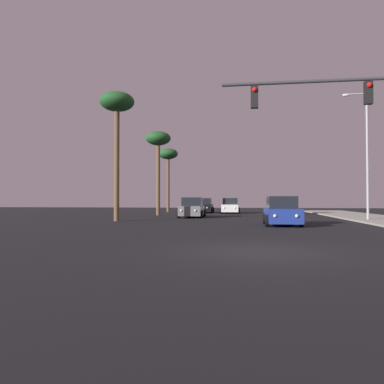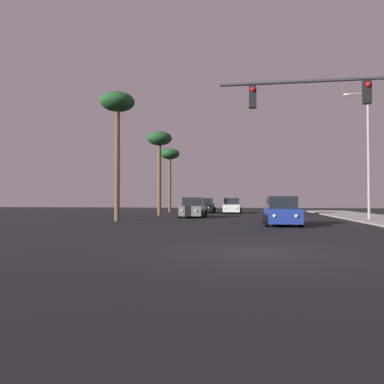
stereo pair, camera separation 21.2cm
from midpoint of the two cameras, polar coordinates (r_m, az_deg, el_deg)
ground_plane at (r=10.97m, az=10.05°, el=-8.88°), size 120.00×120.00×0.00m
car_blue at (r=22.37m, az=13.78°, el=-2.99°), size 2.04×4.33×1.68m
car_black at (r=42.88m, az=2.25°, el=-2.17°), size 2.04×4.34×1.68m
car_grey at (r=31.63m, az=0.35°, el=-2.50°), size 2.04×4.33×1.68m
car_white at (r=41.66m, az=6.23°, el=-2.19°), size 2.04×4.32×1.68m
traffic_light_mast at (r=16.56m, az=26.96°, el=10.56°), size 8.92×0.36×6.50m
street_lamp at (r=29.08m, az=25.23°, el=6.10°), size 1.74×0.24×9.00m
palm_tree_far at (r=46.15m, az=-3.27°, el=5.35°), size 2.40×2.40×7.80m
palm_tree_near at (r=27.17m, az=-11.08°, el=12.29°), size 2.40×2.40×8.99m
palm_tree_mid at (r=36.27m, az=-4.82°, el=7.50°), size 2.40×2.40×8.04m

